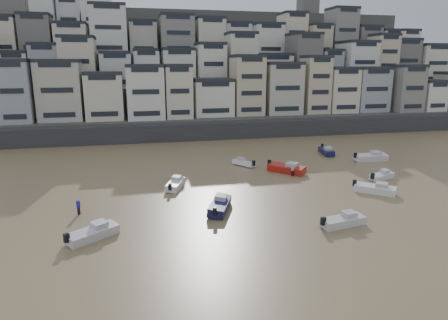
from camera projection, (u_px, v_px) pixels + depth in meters
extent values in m
cube|color=#38383A|center=(213.00, 131.00, 84.72)|extent=(140.00, 3.00, 3.50)
cube|color=#4C4C47|center=(228.00, 124.00, 92.38)|extent=(140.00, 14.00, 4.00)
cube|color=#4C4C47|center=(217.00, 106.00, 103.03)|extent=(140.00, 14.00, 10.00)
cube|color=#4C4C47|center=(209.00, 88.00, 113.45)|extent=(140.00, 14.00, 18.00)
cube|color=#4C4C47|center=(201.00, 72.00, 123.86)|extent=(140.00, 16.00, 26.00)
cube|color=#4C4C47|center=(194.00, 62.00, 136.41)|extent=(140.00, 18.00, 32.00)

